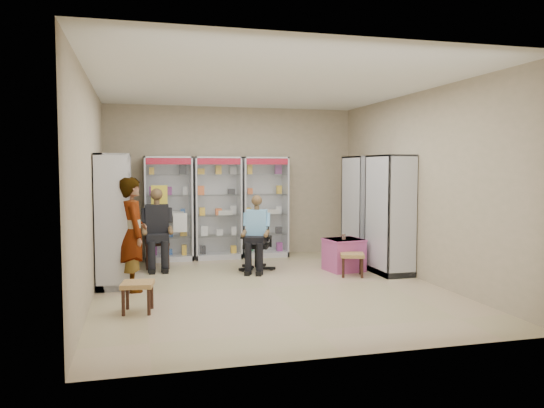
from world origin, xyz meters
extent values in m
plane|color=tan|center=(0.00, 0.00, 0.00)|extent=(6.00, 6.00, 0.00)
cube|color=tan|center=(0.00, 3.00, 1.50)|extent=(5.00, 0.02, 3.00)
cube|color=tan|center=(0.00, -3.00, 1.50)|extent=(5.00, 0.02, 3.00)
cube|color=tan|center=(-2.50, 0.00, 1.50)|extent=(0.02, 6.00, 3.00)
cube|color=tan|center=(2.50, 0.00, 1.50)|extent=(0.02, 6.00, 3.00)
cube|color=white|center=(0.00, 0.00, 3.00)|extent=(5.00, 6.00, 0.02)
cube|color=#B7BBBF|center=(-1.30, 2.73, 1.00)|extent=(0.90, 0.50, 2.00)
cube|color=#9D9FA4|center=(-0.35, 2.73, 1.00)|extent=(0.90, 0.50, 2.00)
cube|color=#ADAFB5|center=(0.60, 2.73, 1.00)|extent=(0.90, 0.50, 2.00)
cube|color=silver|center=(2.23, 1.60, 1.00)|extent=(0.90, 0.50, 2.00)
cube|color=#A4A6AB|center=(2.23, 0.50, 1.00)|extent=(0.90, 0.50, 2.00)
cube|color=silver|center=(-2.23, 1.80, 1.00)|extent=(0.90, 0.50, 2.00)
cube|color=silver|center=(-2.23, 0.70, 1.00)|extent=(0.90, 0.50, 2.00)
cube|color=black|center=(-1.55, 2.00, 0.47)|extent=(0.42, 0.42, 0.94)
cube|color=black|center=(0.12, 1.34, 0.48)|extent=(0.69, 0.69, 0.97)
cube|color=#9D3F85|center=(1.58, 0.92, 0.28)|extent=(0.65, 0.64, 0.56)
cylinder|color=#572A07|center=(1.55, 0.87, 0.61)|extent=(0.07, 0.07, 0.10)
cube|color=#A48745|center=(1.54, 0.45, 0.19)|extent=(0.48, 0.48, 0.38)
cube|color=#AA7047|center=(-1.90, -0.92, 0.19)|extent=(0.43, 0.43, 0.38)
imported|color=gray|center=(-1.95, 0.30, 0.83)|extent=(0.48, 0.65, 1.65)
camera|label=1|loc=(-1.90, -7.59, 1.80)|focal=35.00mm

